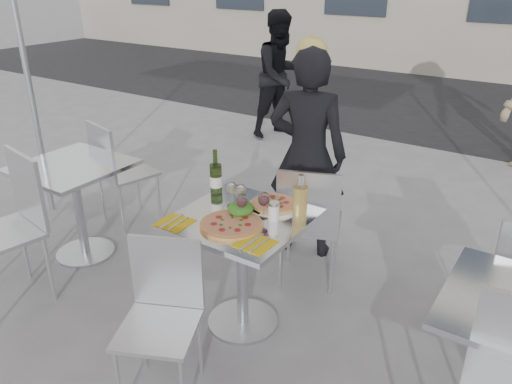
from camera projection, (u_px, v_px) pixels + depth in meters
The scene contains 22 objects.
ground at pixel (243, 322), 3.15m from camera, with size 80.00×80.00×0.00m, color slate.
street_asphalt at pixel (472, 105), 8.09m from camera, with size 24.00×5.00×0.00m, color black.
main_table at pixel (242, 249), 2.93m from camera, with size 0.72×0.72×0.75m.
side_table_left at pixel (76, 191), 3.68m from camera, with size 0.72×0.72×0.75m.
chair_far at pixel (309, 217), 3.32m from camera, with size 0.53×0.53×0.90m.
chair_near at pixel (162, 306), 2.51m from camera, with size 0.50×0.51×0.83m.
side_chair_lfar at pixel (116, 166), 4.14m from camera, with size 0.51×0.52×0.91m.
side_chair_lnear at pixel (13, 217), 3.19m from camera, with size 0.53×0.54×0.99m.
woman_diner at pixel (307, 155), 3.65m from camera, with size 0.58×0.38×1.58m, color black.
pedestrian_a at pixel (281, 75), 6.34m from camera, with size 0.77×0.60×1.58m, color black.
pizza_near at pixel (231, 224), 2.74m from camera, with size 0.35×0.35×0.02m.
pizza_far at pixel (274, 204), 2.96m from camera, with size 0.31×0.31×0.03m.
salad_plate at pixel (241, 210), 2.85m from camera, with size 0.22×0.22×0.09m.
wine_bottle at pixel (216, 178), 3.08m from camera, with size 0.07×0.08×0.29m.
carafe at pixel (300, 204), 2.73m from camera, with size 0.08×0.08×0.29m.
sugar_shaker at pixel (274, 211), 2.79m from camera, with size 0.06×0.06×0.11m.
wineglass_white_a at pixel (232, 189), 2.93m from camera, with size 0.07×0.07×0.16m.
wineglass_white_b at pixel (241, 192), 2.90m from camera, with size 0.07×0.07×0.16m.
wineglass_red_a at pixel (242, 202), 2.78m from camera, with size 0.07×0.07×0.16m.
wineglass_red_b at pixel (264, 200), 2.79m from camera, with size 0.07×0.07×0.16m.
napkin_left at pixel (174, 223), 2.77m from camera, with size 0.19×0.20×0.01m.
napkin_right at pixel (255, 243), 2.57m from camera, with size 0.19×0.20×0.01m.
Camera 1 is at (1.47, -2.06, 2.05)m, focal length 35.00 mm.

